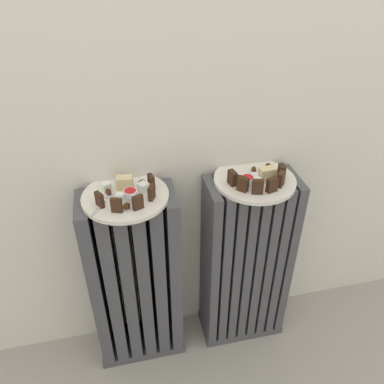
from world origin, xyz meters
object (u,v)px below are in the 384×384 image
radiator_left (136,282)px  jam_bowl_left (130,194)px  radiator_right (246,264)px  fork (104,203)px  plate_right (255,180)px  plate_left (125,196)px  jam_bowl_right (247,180)px

radiator_left → jam_bowl_left: 0.37m
radiator_right → fork: size_ratio=7.21×
radiator_right → plate_right: 0.35m
plate_left → fork: size_ratio=2.62×
plate_right → jam_bowl_right: (-0.03, -0.02, 0.02)m
radiator_left → fork: size_ratio=7.21×
plate_right → jam_bowl_right: jam_bowl_right is taller
plate_right → radiator_right: bearing=-90.0°
radiator_right → plate_right: size_ratio=2.75×
radiator_left → jam_bowl_left: size_ratio=17.28×
plate_left → radiator_right: bearing=-0.0°
radiator_left → jam_bowl_right: bearing=-3.6°
jam_bowl_left → fork: size_ratio=0.42×
fork → plate_left: bearing=25.0°
fork → radiator_right: bearing=3.6°
plate_left → jam_bowl_right: (0.35, -0.02, 0.02)m
radiator_left → jam_bowl_right: jam_bowl_right is taller
plate_right → jam_bowl_right: bearing=-145.6°
radiator_left → jam_bowl_left: bearing=-52.0°
radiator_left → fork: (-0.06, -0.03, 0.35)m
radiator_left → plate_left: (-0.00, 0.00, 0.35)m
radiator_left → plate_right: bearing=0.0°
plate_right → radiator_left: bearing=180.0°
plate_right → jam_bowl_right: 0.04m
fork → plate_right: bearing=3.6°
radiator_left → plate_left: 0.35m
radiator_left → fork: 0.36m
radiator_left → radiator_right: (0.38, -0.00, -0.00)m
plate_right → jam_bowl_left: bearing=-177.3°
radiator_right → plate_left: (-0.38, 0.00, 0.35)m
plate_left → plate_right: bearing=0.0°
plate_left → fork: fork is taller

